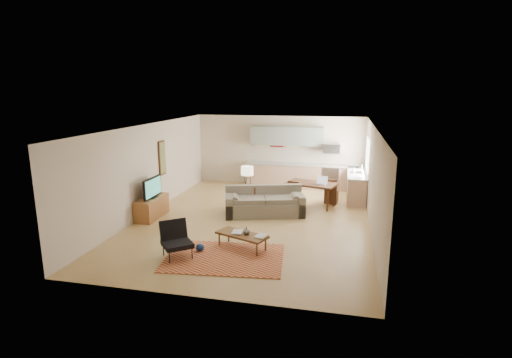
% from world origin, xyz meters
% --- Properties ---
extents(room, '(9.00, 9.00, 9.00)m').
position_xyz_m(room, '(0.00, 0.00, 1.35)').
color(room, '#A9854D').
rests_on(room, ground).
extents(kitchen_counter_back, '(4.26, 0.64, 0.92)m').
position_xyz_m(kitchen_counter_back, '(0.90, 4.18, 0.46)').
color(kitchen_counter_back, tan).
rests_on(kitchen_counter_back, ground).
extents(kitchen_counter_right, '(0.64, 2.26, 0.92)m').
position_xyz_m(kitchen_counter_right, '(2.93, 3.00, 0.46)').
color(kitchen_counter_right, tan).
rests_on(kitchen_counter_right, ground).
extents(kitchen_range, '(0.62, 0.62, 0.90)m').
position_xyz_m(kitchen_range, '(2.00, 4.18, 0.45)').
color(kitchen_range, '#A5A8AD').
rests_on(kitchen_range, ground).
extents(kitchen_microwave, '(0.62, 0.40, 0.35)m').
position_xyz_m(kitchen_microwave, '(2.00, 4.20, 1.55)').
color(kitchen_microwave, '#A5A8AD').
rests_on(kitchen_microwave, room).
extents(upper_cabinets, '(2.80, 0.34, 0.70)m').
position_xyz_m(upper_cabinets, '(0.30, 4.33, 1.95)').
color(upper_cabinets, gray).
rests_on(upper_cabinets, room).
extents(window_right, '(0.02, 1.40, 1.05)m').
position_xyz_m(window_right, '(3.23, 3.00, 1.55)').
color(window_right, white).
rests_on(window_right, room).
extents(wall_art_left, '(0.06, 0.42, 1.10)m').
position_xyz_m(wall_art_left, '(-3.21, 0.90, 1.55)').
color(wall_art_left, '#9B8942').
rests_on(wall_art_left, room).
extents(triptych, '(1.70, 0.04, 0.50)m').
position_xyz_m(triptych, '(-0.10, 4.47, 1.75)').
color(triptych, '#FEE6C6').
rests_on(triptych, room).
extents(rug, '(2.79, 2.08, 0.02)m').
position_xyz_m(rug, '(-0.05, -2.74, 0.01)').
color(rug, maroon).
rests_on(rug, floor).
extents(sofa, '(2.64, 1.71, 0.85)m').
position_xyz_m(sofa, '(0.21, 0.53, 0.42)').
color(sofa, '#6A6251').
rests_on(sofa, floor).
extents(coffee_table, '(1.35, 0.94, 0.38)m').
position_xyz_m(coffee_table, '(0.20, -2.14, 0.19)').
color(coffee_table, '#533316').
rests_on(coffee_table, floor).
extents(book_a, '(0.27, 0.35, 0.03)m').
position_xyz_m(book_a, '(-0.05, -2.09, 0.39)').
color(book_a, maroon).
rests_on(book_a, coffee_table).
extents(book_b, '(0.40, 0.44, 0.03)m').
position_xyz_m(book_b, '(0.57, -2.18, 0.39)').
color(book_b, navy).
rests_on(book_b, coffee_table).
extents(vase, '(0.22, 0.22, 0.18)m').
position_xyz_m(vase, '(0.32, -2.13, 0.46)').
color(vase, black).
rests_on(vase, coffee_table).
extents(armchair, '(1.00, 1.00, 0.81)m').
position_xyz_m(armchair, '(-1.08, -2.94, 0.41)').
color(armchair, black).
rests_on(armchair, floor).
extents(tv_credenza, '(0.50, 1.31, 0.60)m').
position_xyz_m(tv_credenza, '(-2.98, -0.42, 0.30)').
color(tv_credenza, brown).
rests_on(tv_credenza, floor).
extents(tv, '(0.10, 1.00, 0.60)m').
position_xyz_m(tv, '(-2.93, -0.42, 0.90)').
color(tv, black).
rests_on(tv, tv_credenza).
extents(console_table, '(0.70, 0.49, 0.78)m').
position_xyz_m(console_table, '(-0.42, 0.94, 0.39)').
color(console_table, '#3A1F11').
rests_on(console_table, floor).
extents(table_lamp, '(0.39, 0.39, 0.62)m').
position_xyz_m(table_lamp, '(-0.42, 0.94, 1.09)').
color(table_lamp, beige).
rests_on(table_lamp, console_table).
extents(dining_table, '(1.70, 1.26, 0.77)m').
position_xyz_m(dining_table, '(1.50, 1.79, 0.38)').
color(dining_table, '#3A1F11').
rests_on(dining_table, floor).
extents(dining_chair_near, '(0.55, 0.56, 0.87)m').
position_xyz_m(dining_chair_near, '(0.88, 1.29, 0.44)').
color(dining_chair_near, '#3A1F11').
rests_on(dining_chair_near, floor).
extents(dining_chair_far, '(0.46, 0.48, 0.85)m').
position_xyz_m(dining_chair_far, '(2.12, 2.30, 0.42)').
color(dining_chair_far, '#3A1F11').
rests_on(dining_chair_far, floor).
extents(laptop, '(0.38, 0.32, 0.24)m').
position_xyz_m(laptop, '(1.80, 1.69, 0.89)').
color(laptop, '#A5A8AD').
rests_on(laptop, dining_table).
extents(soap_bottle, '(0.11, 0.11, 0.19)m').
position_xyz_m(soap_bottle, '(2.83, 2.92, 1.02)').
color(soap_bottle, '#FEE6C6').
rests_on(soap_bottle, kitchen_counter_right).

